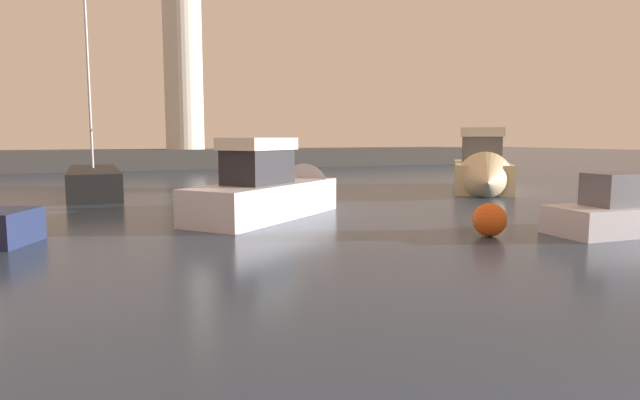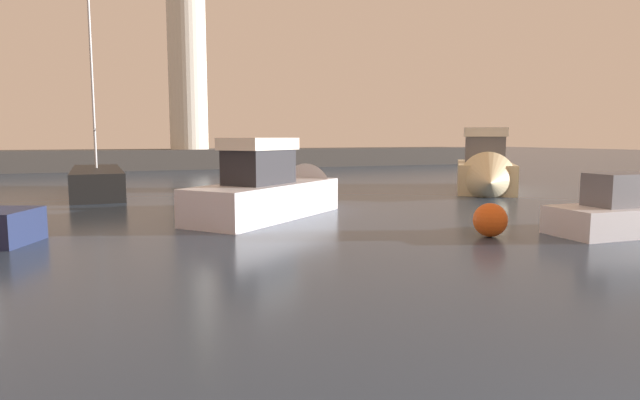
% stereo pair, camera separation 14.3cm
% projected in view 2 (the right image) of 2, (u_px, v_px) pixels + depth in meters
% --- Properties ---
extents(ground_plane, '(220.00, 220.00, 0.00)m').
position_uv_depth(ground_plane, '(216.00, 196.00, 25.17)').
color(ground_plane, '#2D3D51').
extents(breakwater, '(61.07, 5.27, 1.72)m').
position_uv_depth(breakwater, '(166.00, 159.00, 47.33)').
color(breakwater, '#423F3D').
rests_on(breakwater, ground_plane).
extents(lighthouse, '(3.35, 3.35, 17.52)m').
position_uv_depth(lighthouse, '(187.00, 55.00, 47.01)').
color(lighthouse, silver).
rests_on(lighthouse, breakwater).
extents(motorboat_0, '(7.38, 8.86, 3.76)m').
position_uv_depth(motorboat_0, '(486.00, 172.00, 26.87)').
color(motorboat_0, beige).
rests_on(motorboat_0, ground_plane).
extents(motorboat_2, '(7.57, 6.85, 3.17)m').
position_uv_depth(motorboat_2, '(283.00, 190.00, 19.21)').
color(motorboat_2, silver).
rests_on(motorboat_2, ground_plane).
extents(sailboat_moored, '(2.45, 8.87, 11.50)m').
position_uv_depth(sailboat_moored, '(97.00, 181.00, 26.01)').
color(sailboat_moored, black).
rests_on(sailboat_moored, ground_plane).
extents(mooring_buoy, '(0.94, 0.94, 0.94)m').
position_uv_depth(mooring_buoy, '(490.00, 220.00, 14.73)').
color(mooring_buoy, '#EA5919').
rests_on(mooring_buoy, ground_plane).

